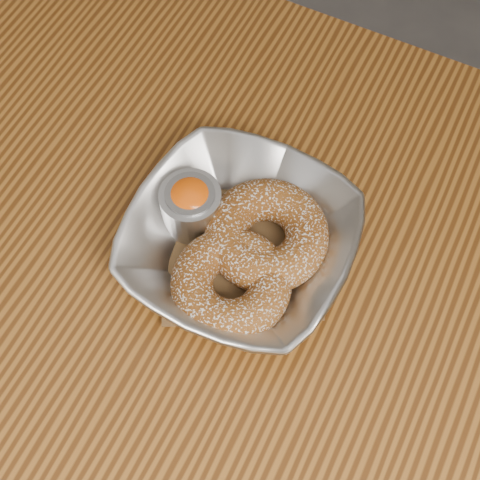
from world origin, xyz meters
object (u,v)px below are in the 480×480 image
at_px(serving_bowl, 240,242).
at_px(ramekin, 191,205).
at_px(donut_back, 267,234).
at_px(donut_front, 231,284).
at_px(table, 183,346).

bearing_deg(serving_bowl, ramekin, 169.95).
xyz_separation_m(donut_back, ramekin, (-0.07, -0.01, 0.01)).
distance_m(donut_front, ramekin, 0.09).
xyz_separation_m(serving_bowl, donut_front, (0.01, -0.04, 0.00)).
relative_size(serving_bowl, donut_front, 1.92).
distance_m(donut_back, ramekin, 0.08).
bearing_deg(ramekin, donut_front, -37.39).
bearing_deg(donut_back, serving_bowl, -140.46).
height_order(donut_back, ramekin, ramekin).
bearing_deg(donut_front, serving_bowl, 106.07).
xyz_separation_m(serving_bowl, ramekin, (-0.06, 0.01, 0.01)).
relative_size(table, donut_back, 10.55).
bearing_deg(table, donut_back, 63.92).
bearing_deg(serving_bowl, donut_front, -73.93).
bearing_deg(donut_front, table, -136.76).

